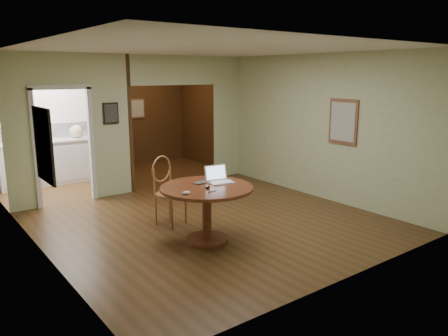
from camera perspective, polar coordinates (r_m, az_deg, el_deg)
floor at (r=7.03m, az=-1.40°, el=-7.16°), size 5.00×5.00×0.00m
room_shell at (r=9.21m, az=-15.21°, el=5.29°), size 5.20×7.50×5.00m
dining_table at (r=6.10m, az=-2.26°, el=-4.32°), size 1.29×1.29×0.81m
chair at (r=6.89m, az=-7.46°, el=-2.41°), size 0.58×0.58×1.09m
open_laptop at (r=6.27m, az=-0.70°, el=-1.27°), size 0.37×0.34×0.24m
closed_laptop at (r=6.21m, az=-2.47°, el=-1.89°), size 0.34×0.25×0.02m
mouse at (r=5.66m, az=-4.95°, el=-3.24°), size 0.12×0.08×0.04m
wine_glass at (r=5.92m, az=-2.13°, el=-2.28°), size 0.08×0.08×0.09m
pen at (r=5.77m, az=-1.48°, el=-3.08°), size 0.13×0.03×0.01m
kitchen_cabinet at (r=10.10m, az=-21.93°, el=0.72°), size 2.06×0.60×0.94m
grocery_bag at (r=10.18m, az=-18.74°, el=4.54°), size 0.35×0.33×0.29m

